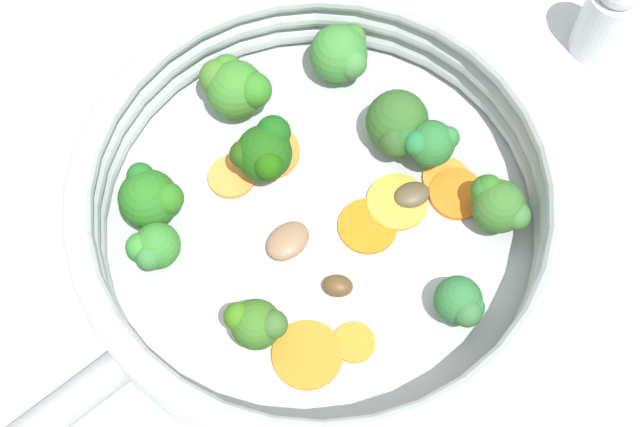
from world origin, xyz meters
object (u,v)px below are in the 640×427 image
Objects in this scene: broccoli_floret_2 at (256,324)px; salt_shaker at (610,11)px; mushroom_piece_0 at (412,195)px; mushroom_piece_1 at (288,241)px; carrot_slice_0 at (269,152)px; mushroom_piece_2 at (338,286)px; carrot_slice_7 at (307,355)px; broccoli_floret_4 at (235,86)px; broccoli_floret_7 at (150,197)px; broccoli_floret_3 at (154,247)px; skillet at (320,226)px; carrot_slice_1 at (397,202)px; carrot_slice_4 at (446,179)px; carrot_slice_3 at (354,342)px; broccoli_floret_1 at (498,204)px; carrot_slice_6 at (457,194)px; broccoli_floret_9 at (431,144)px; carrot_slice_2 at (368,226)px; broccoli_floret_6 at (398,126)px; carrot_slice_5 at (231,177)px; broccoli_floret_8 at (341,53)px; broccoli_floret_0 at (264,152)px.

salt_shaker is at bearing 20.28° from broccoli_floret_2.
mushroom_piece_0 and mushroom_piece_1 have the same top height.
mushroom_piece_2 is at bearing -87.96° from carrot_slice_0.
carrot_slice_0 is 0.16m from carrot_slice_7.
broccoli_floret_4 is 1.05× the size of broccoli_floret_7.
broccoli_floret_3 reaches higher than mushroom_piece_0.
carrot_slice_0 is at bearing 25.53° from broccoli_floret_3.
carrot_slice_1 is (0.06, -0.01, 0.01)m from skillet.
carrot_slice_3 is at bearing -142.53° from carrot_slice_4.
broccoli_floret_1 is at bearing -24.07° from broccoli_floret_7.
carrot_slice_3 and carrot_slice_7 have the same top height.
carrot_slice_3 is at bearing -134.91° from mushroom_piece_0.
broccoli_floret_9 reaches higher than carrot_slice_6.
skillet is 7.56× the size of carrot_slice_2.
salt_shaker reaches higher than skillet.
mushroom_piece_2 is 0.30m from salt_shaker.
carrot_slice_2 is 1.12× the size of broccoli_floret_3.
carrot_slice_2 is 0.82× the size of broccoli_floret_6.
broccoli_floret_3 reaches higher than carrot_slice_5.
skillet is 9.23× the size of carrot_slice_4.
carrot_slice_0 is 0.92× the size of broccoli_floret_4.
broccoli_floret_3 is 0.13m from mushroom_piece_2.
broccoli_floret_2 is at bearing -155.05° from broccoli_floret_9.
carrot_slice_1 is at bearing 17.64° from carrot_slice_2.
broccoli_floret_7 reaches higher than mushroom_piece_1.
broccoli_floret_6 is at bearing 22.82° from mushroom_piece_1.
carrot_slice_4 is at bearing -45.06° from broccoli_floret_4.
carrot_slice_5 is 0.13m from mushroom_piece_0.
carrot_slice_4 is at bearing 4.28° from carrot_slice_1.
broccoli_floret_6 is at bearing 45.21° from carrot_slice_7.
carrot_slice_7 is (-0.08, -0.07, -0.00)m from carrot_slice_2.
broccoli_floret_8 is 2.28× the size of mushroom_piece_2.
broccoli_floret_3 is 0.19m from mushroom_piece_0.
carrot_slice_1 is at bearing -47.08° from carrot_slice_0.
broccoli_floret_7 is (-0.09, -0.02, 0.03)m from carrot_slice_0.
broccoli_floret_1 is 0.48× the size of salt_shaker.
carrot_slice_2 is at bearing -161.47° from salt_shaker.
broccoli_floret_9 is (0.06, 0.03, 0.03)m from carrot_slice_2.
broccoli_floret_4 and broccoli_floret_6 have the same top height.
carrot_slice_5 is at bearing 162.09° from broccoli_floret_9.
carrot_slice_5 is at bearing 152.13° from carrot_slice_6.
broccoli_floret_9 reaches higher than mushroom_piece_0.
skillet is 0.10m from broccoli_floret_9.
broccoli_floret_6 is at bearing 54.73° from carrot_slice_3.
broccoli_floret_9 is at bearing 104.11° from carrot_slice_6.
carrot_slice_7 is (-0.15, -0.07, -0.00)m from carrot_slice_6.
broccoli_floret_2 is 0.97× the size of broccoli_floret_7.
broccoli_floret_0 is 1.02× the size of broccoli_floret_7.
salt_shaker reaches higher than carrot_slice_4.
carrot_slice_4 is 0.05m from broccoli_floret_6.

